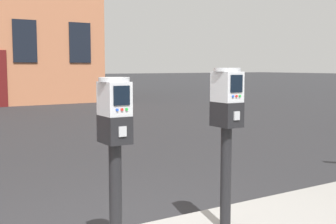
% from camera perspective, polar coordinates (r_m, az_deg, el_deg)
% --- Properties ---
extents(parking_meter_near_kerb, '(0.22, 0.25, 1.29)m').
position_cam_1_polar(parking_meter_near_kerb, '(3.14, -6.81, -2.90)').
color(parking_meter_near_kerb, black).
rests_on(parking_meter_near_kerb, sidewalk_slab).
extents(parking_meter_twin_adjacent, '(0.22, 0.25, 1.35)m').
position_cam_1_polar(parking_meter_twin_adjacent, '(3.68, 7.49, -0.93)').
color(parking_meter_twin_adjacent, black).
rests_on(parking_meter_twin_adjacent, sidewalk_slab).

